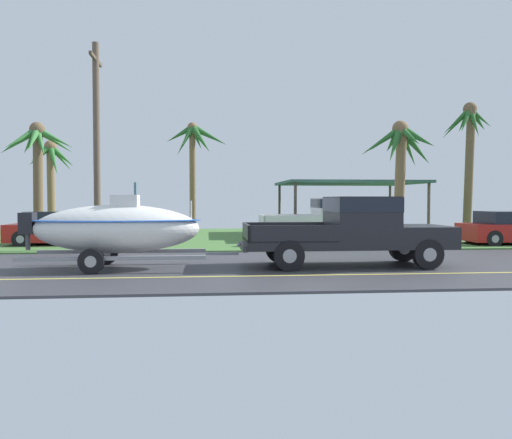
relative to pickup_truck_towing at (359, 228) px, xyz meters
The scene contains 12 objects.
ground 8.59m from the pickup_truck_towing, 95.67° to the left, with size 36.00×22.00×0.11m.
pickup_truck_towing is the anchor object (origin of this frame).
boat_on_trailer 6.68m from the pickup_truck_towing, behind, with size 5.76×2.19×2.31m.
parked_pickup_background 8.31m from the pickup_truck_towing, 81.02° to the left, with size 5.93×2.17×1.92m.
parked_sedan_far 12.34m from the pickup_truck_towing, 143.47° to the left, with size 4.53×1.84×1.38m.
carport_awning 13.00m from the pickup_truck_towing, 76.05° to the left, with size 6.99×5.82×2.79m.
palm_tree_near_left 8.57m from the pickup_truck_towing, 61.18° to the left, with size 3.36×3.02×5.19m.
palm_tree_near_right 19.63m from the pickup_truck_towing, 130.46° to the left, with size 2.68×2.79×5.04m.
palm_tree_mid 14.80m from the pickup_truck_towing, 109.91° to the left, with size 3.38×2.71×5.93m.
palm_tree_far_left 15.59m from the pickup_truck_towing, 51.73° to the left, with size 2.59×2.85×6.91m.
palm_tree_far_right 15.58m from the pickup_truck_towing, 140.25° to the left, with size 3.26×2.92×5.31m.
utility_pole 10.07m from the pickup_truck_towing, 148.13° to the left, with size 0.24×1.80×7.49m.
Camera 1 is at (-3.42, -14.33, 1.86)m, focal length 36.58 mm.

